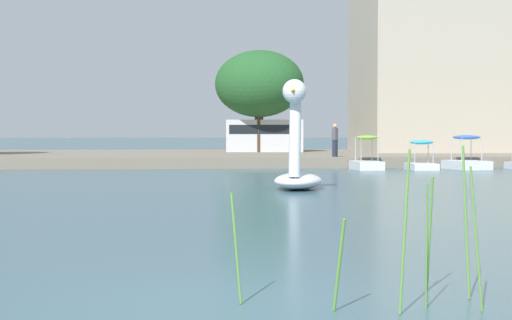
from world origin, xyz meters
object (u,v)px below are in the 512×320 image
pedal_boat_cyan (421,160)px  parked_van (265,135)px  pedal_boat_lime (367,159)px  pedal_boat_blue (466,159)px  tree_broadleaf_behind_dock (259,84)px  person_on_path (335,139)px  swan_boat (297,161)px

pedal_boat_cyan → parked_van: 14.61m
pedal_boat_lime → pedal_boat_cyan: 2.46m
pedal_boat_blue → pedal_boat_lime: bearing=179.9°
pedal_boat_lime → tree_broadleaf_behind_dock: (-3.94, 12.28, 4.17)m
person_on_path → pedal_boat_blue: bearing=-23.9°
pedal_boat_cyan → person_on_path: person_on_path is taller
pedal_boat_lime → parked_van: parked_van is taller
pedal_boat_blue → person_on_path: bearing=156.1°
pedal_boat_lime → tree_broadleaf_behind_dock: bearing=107.8°
pedal_boat_lime → person_on_path: (-1.01, 2.50, 0.89)m
tree_broadleaf_behind_dock → parked_van: tree_broadleaf_behind_dock is taller
person_on_path → tree_broadleaf_behind_dock: bearing=106.7°
pedal_boat_cyan → pedal_boat_blue: 2.25m
pedal_boat_cyan → parked_van: size_ratio=0.37×
pedal_boat_lime → parked_van: 13.42m
tree_broadleaf_behind_dock → person_on_path: (2.93, -9.78, -3.28)m
pedal_boat_cyan → pedal_boat_blue: bearing=9.9°
pedal_boat_cyan → pedal_boat_blue: size_ratio=0.72×
pedal_boat_lime → person_on_path: person_on_path is taller
swan_boat → person_on_path: swan_boat is taller
swan_boat → tree_broadleaf_behind_dock: size_ratio=0.42×
pedal_boat_cyan → person_on_path: bearing=139.9°
pedal_boat_lime → tree_broadleaf_behind_dock: 13.55m
pedal_boat_blue → person_on_path: person_on_path is taller
pedal_boat_blue → tree_broadleaf_behind_dock: 15.57m
pedal_boat_blue → pedal_boat_cyan: bearing=-170.1°
pedal_boat_lime → pedal_boat_cyan: (2.43, -0.40, -0.04)m
person_on_path → swan_boat: bearing=-104.2°
swan_boat → pedal_boat_blue: 15.57m
pedal_boat_cyan → person_on_path: 4.59m
person_on_path → parked_van: (-2.49, 10.41, 0.22)m
pedal_boat_lime → person_on_path: 2.84m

